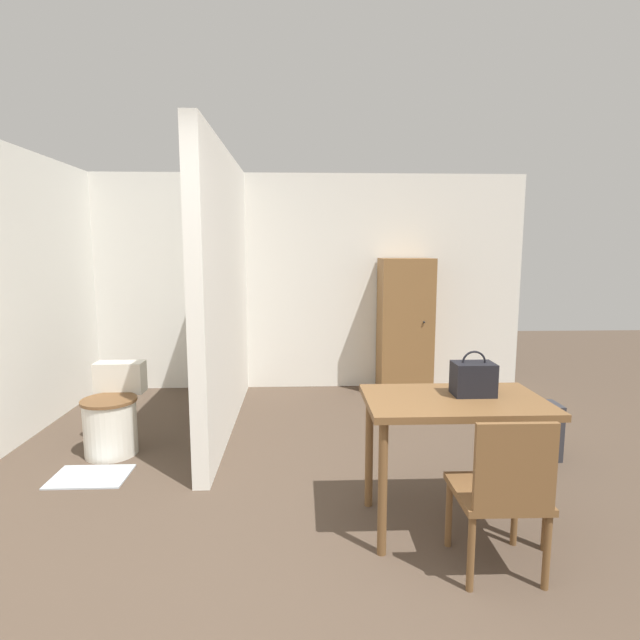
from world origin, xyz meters
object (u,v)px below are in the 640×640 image
toilet (112,416)px  dining_table (454,416)px  handbag (473,378)px  wooden_cabinet (405,326)px  space_heater (540,431)px  wooden_chair (503,490)px

toilet → dining_table: bearing=-26.6°
toilet → handbag: bearing=-24.4°
wooden_cabinet → dining_table: bearing=-96.2°
handbag → space_heater: 1.42m
wooden_chair → wooden_cabinet: wooden_cabinet is taller
wooden_cabinet → space_heater: 2.09m
handbag → wooden_cabinet: size_ratio=0.17×
handbag → dining_table: bearing=-155.3°
handbag → wooden_cabinet: wooden_cabinet is taller
wooden_cabinet → wooden_chair: bearing=-93.4°
space_heater → dining_table: bearing=-136.5°
dining_table → wooden_chair: 0.52m
dining_table → handbag: 0.25m
toilet → wooden_cabinet: size_ratio=0.45×
dining_table → toilet: bearing=153.4°
dining_table → space_heater: 1.46m
dining_table → space_heater: (1.00, 0.95, -0.46)m
toilet → wooden_cabinet: (2.72, 1.64, 0.47)m
wooden_chair → toilet: bearing=147.1°
wooden_chair → space_heater: wooden_chair is taller
wooden_chair → dining_table: bearing=104.2°
dining_table → wooden_cabinet: 2.87m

